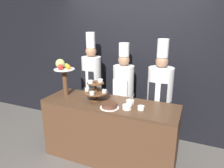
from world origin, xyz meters
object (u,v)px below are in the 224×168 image
Objects in this scene: tiered_stand at (96,90)px; chef_left at (92,81)px; cake_round at (109,105)px; cup_white at (141,108)px; chef_center_right at (160,93)px; serving_bowl_far at (130,102)px; chef_center_left at (123,89)px; serving_bowl_near at (127,107)px; fruit_pedestal at (63,71)px.

tiered_stand is 0.19× the size of chef_left.
cake_round is 0.42m from cup_white.
chef_center_right reaches higher than tiered_stand.
cup_white is at bearing -99.96° from chef_center_right.
cup_white is 0.58× the size of serving_bowl_far.
tiered_stand reaches higher than cake_round.
cake_round is at bearing -83.46° from chef_center_left.
chef_left is 1.23m from chef_center_right.
serving_bowl_near is at bearing -66.31° from chef_center_left.
serving_bowl_near is at bearing 13.56° from cake_round.
serving_bowl_far is at bearing 145.10° from cup_white.
cake_round is at bearing -164.76° from cup_white.
fruit_pedestal is 0.30× the size of chef_left.
chef_center_right is (0.29, 0.73, -0.00)m from serving_bowl_near.
serving_bowl_near reaches higher than cake_round.
fruit_pedestal reaches higher than tiered_stand.
tiered_stand reaches higher than serving_bowl_near.
fruit_pedestal is 1.33m from cup_white.
chef_center_right is at bearing 56.32° from cake_round.
chef_center_right is (0.83, 0.60, -0.13)m from tiered_stand.
chef_center_right reaches higher than serving_bowl_far.
chef_center_right is (0.31, 0.54, -0.00)m from serving_bowl_far.
cup_white is 0.05× the size of chef_center_right.
chef_left is at bearing 131.73° from cake_round.
chef_center_left is (0.61, 0.00, -0.07)m from chef_left.
chef_left reaches higher than fruit_pedestal.
serving_bowl_near is (-0.17, -0.05, 0.00)m from cup_white.
tiered_stand is at bearing -143.91° from chef_center_right.
cup_white is 0.69m from chef_center_right.
cake_round reaches higher than cup_white.
serving_bowl_far is (0.51, 0.06, -0.13)m from tiered_stand.
serving_bowl_far is 0.62m from chef_center_right.
chef_center_left reaches higher than cup_white.
cake_round is 0.14× the size of chef_center_right.
chef_center_right is at bearing 68.12° from serving_bowl_near.
cake_round is at bearing -130.69° from serving_bowl_far.
fruit_pedestal is at bearing -106.59° from chef_left.
tiered_stand is 0.56m from serving_bowl_near.
chef_center_right is (0.52, 0.79, -0.01)m from cake_round.
chef_center_left is (-0.50, 0.68, -0.01)m from cup_white.
chef_center_left is at bearing 113.69° from serving_bowl_near.
cake_round is 0.95m from chef_center_right.
chef_center_left is at bearing 36.61° from fruit_pedestal.
chef_center_left is at bearing 70.54° from tiered_stand.
serving_bowl_far is 0.62m from chef_center_left.
cake_round is at bearing -13.08° from fruit_pedestal.
cup_white is at bearing -31.42° from chef_left.
tiered_stand is 0.38m from cake_round.
chef_left is (-0.70, 0.79, 0.06)m from cake_round.
chef_left reaches higher than chef_center_left.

